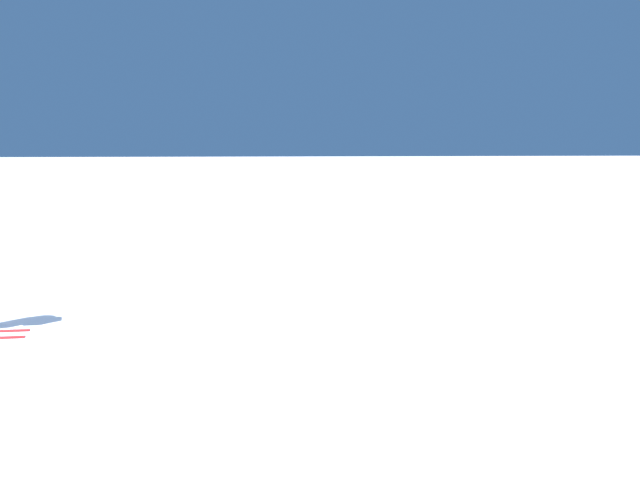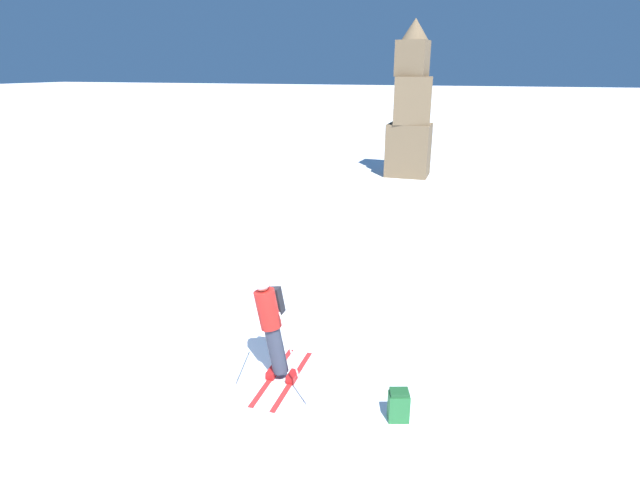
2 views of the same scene
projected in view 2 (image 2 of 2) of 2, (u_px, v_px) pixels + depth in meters
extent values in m
plane|color=white|center=(240.00, 370.00, 8.57)|extent=(300.00, 300.00, 0.00)
cube|color=red|center=(273.00, 376.00, 8.39)|extent=(0.10, 1.74, 0.01)
cube|color=red|center=(293.00, 380.00, 8.28)|extent=(0.10, 1.74, 0.01)
cube|color=#B21919|center=(272.00, 373.00, 8.36)|extent=(0.14, 0.28, 0.12)
cube|color=#B21919|center=(293.00, 376.00, 8.26)|extent=(0.14, 0.28, 0.12)
cylinder|color=#2D3342|center=(276.00, 350.00, 8.19)|extent=(0.40, 0.26, 0.85)
cylinder|color=red|center=(268.00, 309.00, 7.99)|extent=(0.45, 0.34, 0.69)
sphere|color=tan|center=(262.00, 284.00, 7.88)|extent=(0.27, 0.23, 0.27)
sphere|color=silver|center=(262.00, 283.00, 7.87)|extent=(0.31, 0.27, 0.31)
cube|color=black|center=(274.00, 301.00, 8.22)|extent=(0.35, 0.18, 0.48)
cylinder|color=#B7B7BC|center=(244.00, 351.00, 8.03)|extent=(0.22, 0.53, 1.19)
cylinder|color=#B7B7BC|center=(293.00, 358.00, 7.77)|extent=(0.67, 0.53, 1.27)
cube|color=brown|center=(408.00, 150.00, 23.67)|extent=(1.97, 1.67, 2.45)
cube|color=brown|center=(413.00, 101.00, 22.85)|extent=(1.82, 1.68, 2.10)
cube|color=brown|center=(413.00, 58.00, 22.38)|extent=(1.44, 1.38, 1.54)
cone|color=brown|center=(415.00, 29.00, 21.93)|extent=(1.18, 1.18, 0.91)
cube|color=#236633|center=(399.00, 407.00, 7.29)|extent=(0.35, 0.30, 0.44)
cube|color=#1A4C26|center=(399.00, 392.00, 7.21)|extent=(0.32, 0.27, 0.06)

